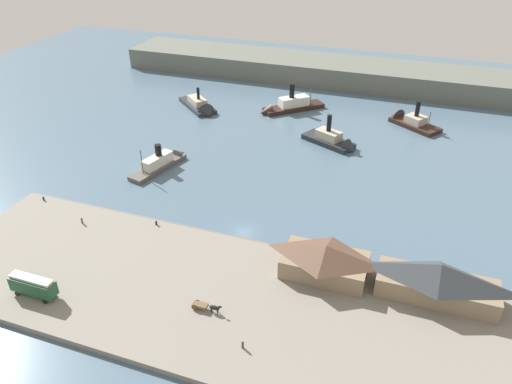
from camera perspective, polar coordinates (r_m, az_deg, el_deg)
name	(u,v)px	position (r m, az deg, el deg)	size (l,w,h in m)	color
ground_plane	(244,232)	(110.04, -1.37, -4.66)	(320.00, 320.00, 0.00)	slate
quay_promenade	(203,294)	(94.10, -6.22, -11.74)	(110.00, 36.00, 1.20)	gray
seawall_edge	(238,239)	(107.04, -2.06, -5.50)	(110.00, 0.80, 1.00)	#666159
ferry_shed_east_terminal	(325,260)	(95.92, 8.04, -7.77)	(16.52, 9.71, 6.67)	#847056
ferry_shed_customs_shed	(438,281)	(95.46, 20.38, -9.65)	(21.70, 7.92, 7.54)	#847056
street_tram	(33,285)	(99.59, -24.48, -9.80)	(8.93, 2.71, 4.20)	#1E4C2D
horse_cart	(206,306)	(89.62, -5.84, -13.04)	(5.62, 1.43, 1.87)	brown
pedestrian_near_east_shed	(243,345)	(83.44, -1.56, -17.29)	(0.40, 0.40, 1.64)	#4C3D33
pedestrian_by_tram	(82,221)	(117.00, -19.56, -3.15)	(0.39, 0.39, 1.58)	#4C3D33
mooring_post_east	(43,198)	(129.37, -23.45, -0.69)	(0.44, 0.44, 0.90)	black
mooring_post_center_east	(156,223)	(112.25, -11.51, -3.54)	(0.44, 0.44, 0.90)	black
ferry_approaching_west	(163,161)	(138.33, -10.73, 3.50)	(9.06, 20.65, 9.47)	#514C47
ferry_near_quay	(334,141)	(149.40, 9.05, 5.83)	(18.43, 12.84, 11.14)	#23282D
ferry_moored_west	(408,121)	(169.98, 17.28, 7.90)	(18.44, 15.51, 11.09)	black
ferry_departing_north	(201,107)	(175.02, -6.42, 9.75)	(19.44, 18.40, 10.06)	#23282D
ferry_outer_harbor	(287,106)	(173.51, 3.64, 9.91)	(21.01, 20.00, 11.32)	black
far_headland	(341,72)	(204.98, 9.86, 13.57)	(180.00, 24.00, 8.00)	#60665B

